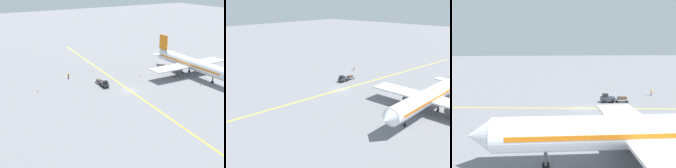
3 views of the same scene
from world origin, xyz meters
The scene contains 10 objects.
ground_plane centered at (0.00, 0.00, 0.00)m, with size 400.00×400.00×0.00m, color slate.
apron_yellow_centreline centered at (0.00, 0.00, 0.00)m, with size 0.40×120.00×0.01m, color yellow.
airplane_at_gate centered at (-24.63, -2.33, 3.71)m, with size 28.07×35.44×10.60m.
baggage_tug_dark centered at (4.65, -6.04, 0.90)m, with size 1.81×3.03×2.11m.
baggage_cart_trailing centered at (4.58, -9.34, 0.76)m, with size 1.46×2.63×1.24m.
ground_crew_worker centered at (10.54, -18.42, 0.91)m, with size 0.49×0.39×1.68m.
traffic_cone_near_nose centered at (22.49, -11.92, 0.28)m, with size 0.32×0.32×0.55m, color orange.
traffic_cone_mid_apron centered at (-20.12, 7.21, 0.28)m, with size 0.32×0.32×0.55m, color orange.
traffic_cone_by_wingtip centered at (-9.71, -8.75, 0.28)m, with size 0.32×0.32×0.55m, color orange.
traffic_cone_far_edge centered at (1.07, -20.25, 0.28)m, with size 0.32×0.32×0.55m, color orange.
Camera 2 is at (-47.02, 51.06, 24.13)m, focal length 42.00 mm.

